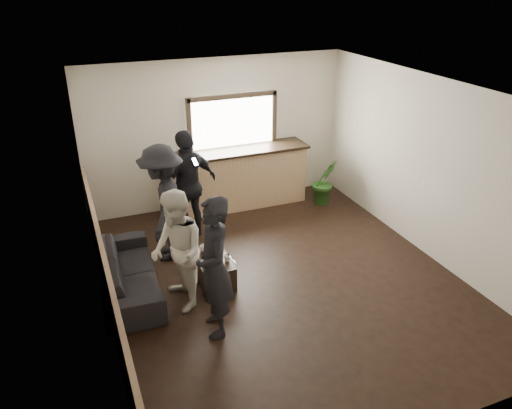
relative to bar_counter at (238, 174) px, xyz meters
name	(u,v)px	position (x,y,z in m)	size (l,w,h in m)	color
ground	(281,279)	(-0.30, -2.70, -0.64)	(5.00, 6.00, 0.01)	black
room_shell	(233,197)	(-1.04, -2.70, 0.83)	(5.01, 6.01, 2.80)	silver
bar_counter	(238,174)	(0.00, 0.00, 0.00)	(2.70, 0.68, 2.13)	tan
sofa	(128,272)	(-2.45, -2.12, -0.35)	(2.00, 0.78, 0.58)	black
coffee_table	(213,269)	(-1.25, -2.32, -0.45)	(0.47, 0.85, 0.38)	black
cup_a	(204,248)	(-1.30, -2.09, -0.22)	(0.12, 0.12, 0.09)	silver
cup_b	(227,258)	(-1.08, -2.49, -0.22)	(0.10, 0.10, 0.09)	silver
potted_plant	(325,181)	(1.59, -0.55, -0.18)	(0.50, 0.40, 0.91)	#2D6623
person_a	(214,268)	(-1.55, -3.42, 0.28)	(0.52, 0.71, 1.85)	black
person_b	(177,252)	(-1.84, -2.75, 0.20)	(0.69, 0.86, 1.69)	silver
person_c	(163,203)	(-1.73, -1.39, 0.29)	(1.04, 1.36, 1.87)	black
person_d	(188,185)	(-1.19, -0.88, 0.31)	(1.20, 0.84, 1.89)	black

